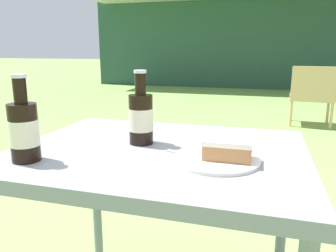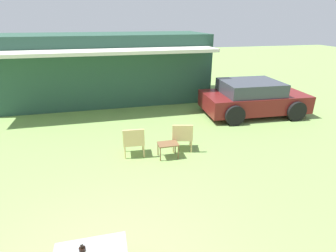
# 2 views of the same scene
# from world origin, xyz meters

# --- Properties ---
(cabin_building) EXTENTS (9.14, 4.32, 2.84)m
(cabin_building) POSITION_xyz_m (0.20, 9.48, 1.43)
(cabin_building) COLOR #284C3D
(cabin_building) RESTS_ON ground_plane
(wicker_chair_cushioned) EXTENTS (0.58, 0.49, 0.81)m
(wicker_chair_cushioned) POSITION_xyz_m (0.95, 3.81, 0.45)
(wicker_chair_cushioned) COLOR tan
(wicker_chair_cushioned) RESTS_ON ground_plane
(patio_table) EXTENTS (0.91, 0.71, 0.72)m
(patio_table) POSITION_xyz_m (0.00, 0.00, 0.65)
(patio_table) COLOR gray
(patio_table) RESTS_ON ground_plane
(cake_on_plate) EXTENTS (0.24, 0.24, 0.07)m
(cake_on_plate) POSITION_xyz_m (0.21, -0.07, 0.74)
(cake_on_plate) COLOR white
(cake_on_plate) RESTS_ON patio_table
(cola_bottle_near) EXTENTS (0.08, 0.08, 0.24)m
(cola_bottle_near) POSITION_xyz_m (-0.07, 0.04, 0.81)
(cola_bottle_near) COLOR black
(cola_bottle_near) RESTS_ON patio_table
(cola_bottle_far) EXTENTS (0.08, 0.08, 0.24)m
(cola_bottle_far) POSITION_xyz_m (-0.32, -0.22, 0.81)
(cola_bottle_far) COLOR black
(cola_bottle_far) RESTS_ON patio_table
(fork) EXTENTS (0.17, 0.07, 0.01)m
(fork) POSITION_xyz_m (0.12, -0.06, 0.72)
(fork) COLOR silver
(fork) RESTS_ON patio_table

